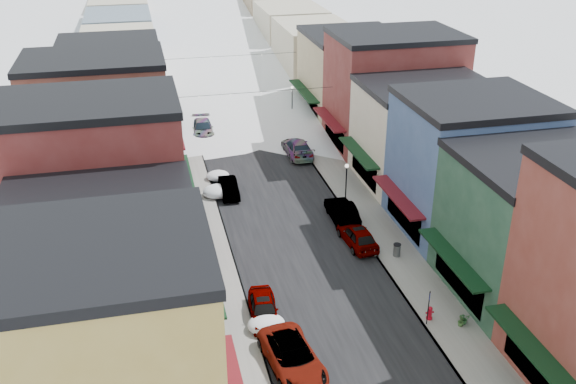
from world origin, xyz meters
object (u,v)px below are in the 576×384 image
fire_hydrant (430,313)px  streetlamp_near (346,180)px  car_white_suv (293,357)px  trash_can (397,250)px  car_green_sedan (342,212)px  car_dark_hatch (229,188)px  car_silver_sedan (263,308)px

fire_hydrant → streetlamp_near: size_ratio=0.23×
car_white_suv → streetlamp_near: 20.05m
trash_can → streetlamp_near: bearing=98.5°
car_white_suv → car_green_sedan: car_green_sedan is taller
car_dark_hatch → fire_hydrant: 22.51m
car_white_suv → streetlamp_near: size_ratio=1.45×
car_white_suv → trash_can: (10.06, 9.71, -0.15)m
car_white_suv → car_dark_hatch: (-0.13, 22.75, -0.10)m
car_white_suv → car_green_sedan: size_ratio=1.12×
car_white_suv → car_silver_sedan: car_white_suv is taller
car_silver_sedan → car_dark_hatch: size_ratio=1.04×
car_silver_sedan → trash_can: car_silver_sedan is taller
car_silver_sedan → trash_can: 11.78m
car_silver_sedan → car_green_sedan: size_ratio=0.86×
fire_hydrant → trash_can: 7.49m
trash_can → fire_hydrant: bearing=-96.5°
car_silver_sedan → car_green_sedan: (8.60, 11.09, 0.09)m
car_white_suv → car_silver_sedan: 4.91m
car_green_sedan → car_white_suv: bearing=65.1°
car_dark_hatch → streetlamp_near: (8.96, -4.84, 1.92)m
car_green_sedan → fire_hydrant: car_green_sedan is taller
streetlamp_near → car_white_suv: bearing=-116.2°
car_dark_hatch → car_green_sedan: size_ratio=0.82×
car_dark_hatch → trash_can: size_ratio=4.36×
trash_can → car_green_sedan: bearing=108.9°
car_dark_hatch → fire_hydrant: bearing=-64.8°
car_dark_hatch → trash_can: 16.55m
streetlamp_near → trash_can: bearing=-81.5°
trash_can → car_dark_hatch: bearing=128.0°
streetlamp_near → car_dark_hatch: bearing=151.6°
car_white_suv → car_silver_sedan: size_ratio=1.31×
car_silver_sedan → car_dark_hatch: car_silver_sedan is taller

